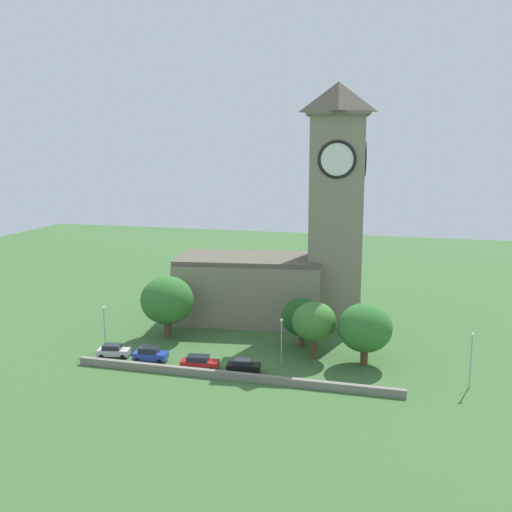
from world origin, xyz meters
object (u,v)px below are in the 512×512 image
Objects in this scene: tree_by_tower at (167,300)px; tree_riverside_west at (365,328)px; streetlamp_west_end at (104,320)px; streetlamp_central at (471,351)px; car_red at (199,362)px; tree_churchyard at (302,317)px; car_silver at (113,351)px; car_blue at (150,354)px; tree_riverside_east at (314,322)px; streetlamp_west_mid at (281,334)px; car_black at (243,366)px; church at (289,250)px.

tree_riverside_west is at bearing -7.62° from tree_by_tower.
tree_riverside_west is (28.31, -3.79, -0.65)m from tree_by_tower.
tree_by_tower reaches higher than streetlamp_west_end.
tree_riverside_west reaches higher than streetlamp_central.
streetlamp_west_end is (-14.90, 3.51, 3.26)m from car_red.
tree_by_tower reaches higher than tree_riverside_west.
tree_riverside_west is (8.86, -4.65, 0.60)m from tree_churchyard.
car_blue is at bearing -2.89° from car_silver.
car_blue is at bearing -79.80° from tree_by_tower.
streetlamp_west_mid is at bearing -128.72° from tree_riverside_east.
tree_by_tower is (-18.40, 7.36, 1.19)m from streetlamp_west_mid.
car_black is at bearing 3.30° from car_red.
car_silver is 0.69× the size of streetlamp_west_mid.
streetlamp_west_end is at bearing 179.49° from streetlamp_west_mid.
church reaches higher than car_black.
tree_churchyard is at bearing 24.38° from car_silver.
tree_by_tower is at bearing 144.23° from car_black.
car_blue is at bearing -161.54° from tree_riverside_east.
car_blue is 0.74× the size of streetlamp_west_end.
car_red is 5.57m from car_black.
car_silver is 0.49× the size of tree_by_tower.
streetlamp_central is 0.96× the size of tree_churchyard.
streetlamp_west_mid is at bearing -80.21° from church.
streetlamp_central is at bearing -1.12° from streetlamp_west_end.
car_silver is (-18.47, -22.62, -10.40)m from church.
tree_riverside_west reaches higher than streetlamp_west_end.
tree_by_tower reaches higher than car_blue.
streetlamp_west_mid reaches higher than streetlamp_west_end.
car_silver is at bearing -129.23° from church.
tree_riverside_east reaches higher than streetlamp_central.
car_red is at bearing -13.26° from streetlamp_west_end.
tree_riverside_east is at bearing 165.51° from streetlamp_central.
streetlamp_central is (25.74, -21.10, -6.85)m from church.
streetlamp_west_end is at bearing 178.88° from streetlamp_central.
tree_by_tower reaches higher than streetlamp_central.
tree_riverside_east is 0.85× the size of tree_by_tower.
car_blue is 10.97m from tree_by_tower.
streetlamp_central is at bearing -19.12° from tree_riverside_west.
streetlamp_west_end is (-7.89, 2.71, 3.15)m from car_blue.
car_silver is at bearing 177.59° from car_black.
streetlamp_west_end is 0.93× the size of streetlamp_central.
car_silver is 44.38m from streetlamp_central.
tree_riverside_east is 0.95× the size of tree_riverside_west.
tree_riverside_west reaches higher than car_red.
tree_by_tower is (-8.79, 10.65, 4.59)m from car_red.
tree_churchyard is (4.57, -12.18, -7.05)m from church.
car_red is at bearing -6.54° from car_blue.
church is at bearing 88.68° from car_black.
car_blue is (-13.11, -22.89, -10.29)m from church.
car_red is 1.13× the size of car_black.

